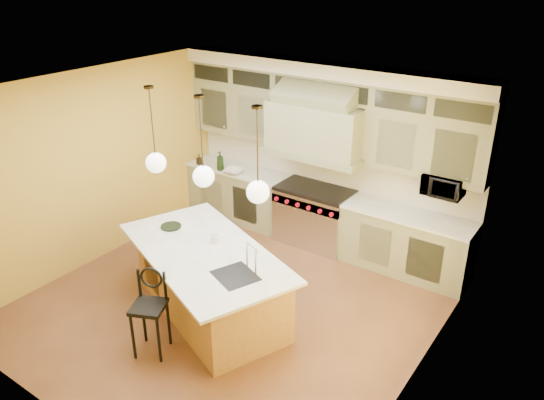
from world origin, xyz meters
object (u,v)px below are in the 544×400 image
Objects in this scene: range at (314,215)px; kitchen_island at (210,280)px; microwave at (443,185)px; counter_stool at (150,308)px.

range is 2.40m from kitchen_island.
range is at bearing 108.73° from kitchen_island.
microwave reaches higher than range.
microwave is (2.10, 2.50, 0.98)m from kitchen_island.
range is at bearing -176.88° from microwave.
kitchen_island is at bearing -93.58° from range.
range is 3.39m from counter_stool.
counter_stool is at bearing -93.42° from range.
counter_stool reaches higher than range.
microwave is at bearing 3.12° from range.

